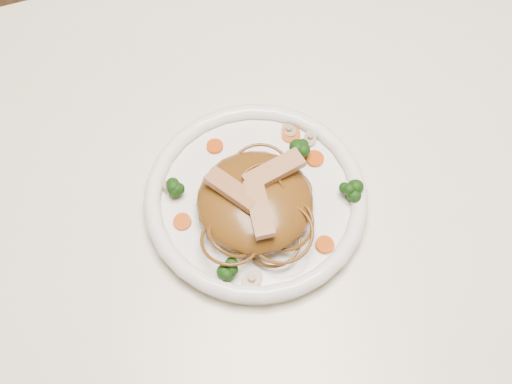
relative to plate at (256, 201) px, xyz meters
name	(u,v)px	position (x,y,z in m)	size (l,w,h in m)	color
ground	(283,345)	(0.07, 0.02, -0.76)	(4.00, 4.00, 0.00)	brown
table	(301,210)	(0.07, 0.02, -0.11)	(1.20, 0.80, 0.75)	white
plate	(256,201)	(0.00, 0.00, 0.00)	(0.26, 0.26, 0.02)	white
noodle_mound	(255,201)	(-0.01, -0.01, 0.03)	(0.13, 0.13, 0.04)	brown
chicken_a	(274,171)	(0.02, 0.00, 0.06)	(0.07, 0.02, 0.01)	tan
chicken_b	(232,189)	(-0.03, -0.01, 0.06)	(0.06, 0.02, 0.01)	tan
chicken_c	(259,209)	(-0.01, -0.04, 0.06)	(0.07, 0.02, 0.01)	tan
broccoli_0	(299,149)	(0.07, 0.04, 0.02)	(0.02, 0.02, 0.03)	#15420D
broccoli_1	(173,188)	(-0.09, 0.04, 0.02)	(0.02, 0.02, 0.03)	#15420D
broccoli_2	(228,272)	(-0.06, -0.08, 0.02)	(0.02, 0.02, 0.03)	#15420D
broccoli_3	(352,190)	(0.10, -0.04, 0.02)	(0.03, 0.03, 0.03)	#15420D
carrot_0	(291,135)	(0.07, 0.07, 0.01)	(0.02, 0.02, 0.01)	#D64707
carrot_1	(182,222)	(-0.09, 0.00, 0.01)	(0.02, 0.02, 0.01)	#D64707
carrot_2	(315,159)	(0.08, 0.03, 0.01)	(0.02, 0.02, 0.01)	#D64707
carrot_3	(215,146)	(-0.02, 0.08, 0.01)	(0.02, 0.02, 0.01)	#D64707
carrot_4	(325,245)	(0.05, -0.08, 0.01)	(0.02, 0.02, 0.01)	#D64707
mushroom_0	(252,280)	(-0.04, -0.10, 0.01)	(0.03, 0.03, 0.01)	#C6B694
mushroom_1	(310,139)	(0.09, 0.05, 0.01)	(0.02, 0.02, 0.01)	#C6B694
mushroom_2	(170,188)	(-0.09, 0.04, 0.01)	(0.02, 0.02, 0.01)	#C6B694
mushroom_3	(289,131)	(0.07, 0.07, 0.01)	(0.02, 0.02, 0.01)	#C6B694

